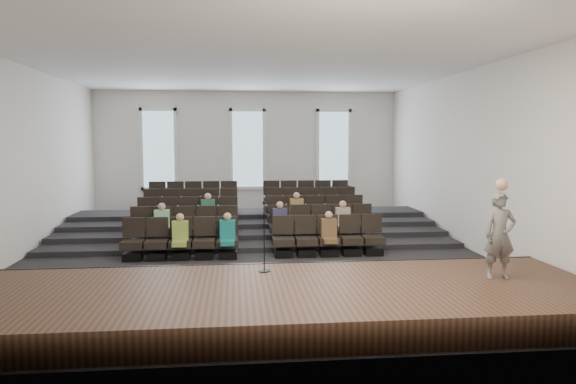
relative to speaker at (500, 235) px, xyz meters
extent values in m
plane|color=black|center=(-4.31, 4.90, -1.30)|extent=(14.00, 14.00, 0.00)
cube|color=white|center=(-4.31, 4.90, 3.71)|extent=(12.00, 14.00, 0.02)
cube|color=silver|center=(-4.31, 11.92, 1.20)|extent=(12.00, 0.04, 5.00)
cube|color=silver|center=(-4.31, -2.12, 1.20)|extent=(12.00, 0.04, 5.00)
cube|color=silver|center=(-10.33, 4.90, 1.20)|extent=(0.04, 14.00, 5.00)
cube|color=silver|center=(1.71, 4.90, 1.20)|extent=(0.04, 14.00, 5.00)
cube|color=#48301F|center=(-4.31, -0.20, -1.05)|extent=(11.80, 3.60, 0.50)
cube|color=black|center=(-4.31, 1.57, -1.05)|extent=(11.80, 0.06, 0.52)
cube|color=black|center=(-4.31, 7.22, -1.22)|extent=(11.80, 4.80, 0.15)
cube|color=black|center=(-4.31, 7.75, -1.15)|extent=(11.80, 3.75, 0.30)
cube|color=black|center=(-4.31, 8.27, -1.07)|extent=(11.80, 2.70, 0.45)
cube|color=black|center=(-4.31, 8.80, -1.00)|extent=(11.80, 1.65, 0.60)
cube|color=black|center=(-7.44, 4.30, -1.20)|extent=(0.47, 0.43, 0.20)
cube|color=black|center=(-7.44, 4.30, -0.89)|extent=(0.55, 0.50, 0.19)
cube|color=black|center=(-7.44, 4.51, -0.48)|extent=(0.55, 0.08, 0.50)
cube|color=black|center=(-6.84, 4.30, -1.20)|extent=(0.47, 0.43, 0.20)
cube|color=black|center=(-6.84, 4.30, -0.89)|extent=(0.55, 0.50, 0.19)
cube|color=black|center=(-6.84, 4.51, -0.48)|extent=(0.55, 0.08, 0.50)
cube|color=black|center=(-6.24, 4.30, -1.20)|extent=(0.47, 0.43, 0.20)
cube|color=black|center=(-6.24, 4.30, -0.89)|extent=(0.55, 0.50, 0.19)
cube|color=black|center=(-6.24, 4.51, -0.48)|extent=(0.55, 0.08, 0.50)
cube|color=black|center=(-5.64, 4.30, -1.20)|extent=(0.47, 0.43, 0.20)
cube|color=black|center=(-5.64, 4.30, -0.89)|extent=(0.55, 0.50, 0.19)
cube|color=black|center=(-5.64, 4.51, -0.48)|extent=(0.55, 0.08, 0.50)
cube|color=black|center=(-5.04, 4.30, -1.20)|extent=(0.47, 0.43, 0.20)
cube|color=black|center=(-5.04, 4.30, -0.89)|extent=(0.55, 0.50, 0.19)
cube|color=black|center=(-5.04, 4.51, -0.48)|extent=(0.55, 0.08, 0.50)
cube|color=black|center=(-3.59, 4.30, -1.20)|extent=(0.47, 0.43, 0.20)
cube|color=black|center=(-3.59, 4.30, -0.89)|extent=(0.55, 0.50, 0.19)
cube|color=black|center=(-3.59, 4.51, -0.48)|extent=(0.55, 0.08, 0.50)
cube|color=black|center=(-2.99, 4.30, -1.20)|extent=(0.47, 0.43, 0.20)
cube|color=black|center=(-2.99, 4.30, -0.89)|extent=(0.55, 0.50, 0.19)
cube|color=black|center=(-2.99, 4.51, -0.48)|extent=(0.55, 0.08, 0.50)
cube|color=black|center=(-2.39, 4.30, -1.20)|extent=(0.47, 0.43, 0.20)
cube|color=black|center=(-2.39, 4.30, -0.89)|extent=(0.55, 0.50, 0.19)
cube|color=black|center=(-2.39, 4.51, -0.48)|extent=(0.55, 0.08, 0.50)
cube|color=black|center=(-1.79, 4.30, -1.20)|extent=(0.47, 0.43, 0.20)
cube|color=black|center=(-1.79, 4.30, -0.89)|extent=(0.55, 0.50, 0.19)
cube|color=black|center=(-1.79, 4.51, -0.48)|extent=(0.55, 0.08, 0.50)
cube|color=black|center=(-1.19, 4.30, -1.20)|extent=(0.47, 0.43, 0.20)
cube|color=black|center=(-1.19, 4.30, -0.89)|extent=(0.55, 0.50, 0.19)
cube|color=black|center=(-1.19, 4.51, -0.48)|extent=(0.55, 0.08, 0.50)
cube|color=black|center=(-7.44, 5.35, -1.05)|extent=(0.47, 0.43, 0.20)
cube|color=black|center=(-7.44, 5.35, -0.74)|extent=(0.55, 0.50, 0.19)
cube|color=black|center=(-7.44, 5.56, -0.33)|extent=(0.55, 0.08, 0.50)
cube|color=black|center=(-6.84, 5.35, -1.05)|extent=(0.47, 0.43, 0.20)
cube|color=black|center=(-6.84, 5.35, -0.74)|extent=(0.55, 0.50, 0.19)
cube|color=black|center=(-6.84, 5.56, -0.33)|extent=(0.55, 0.08, 0.50)
cube|color=black|center=(-6.24, 5.35, -1.05)|extent=(0.47, 0.43, 0.20)
cube|color=black|center=(-6.24, 5.35, -0.74)|extent=(0.55, 0.50, 0.19)
cube|color=black|center=(-6.24, 5.56, -0.33)|extent=(0.55, 0.08, 0.50)
cube|color=black|center=(-5.64, 5.35, -1.05)|extent=(0.47, 0.43, 0.20)
cube|color=black|center=(-5.64, 5.35, -0.74)|extent=(0.55, 0.50, 0.19)
cube|color=black|center=(-5.64, 5.56, -0.33)|extent=(0.55, 0.08, 0.50)
cube|color=black|center=(-5.04, 5.35, -1.05)|extent=(0.47, 0.43, 0.20)
cube|color=black|center=(-5.04, 5.35, -0.74)|extent=(0.55, 0.50, 0.19)
cube|color=black|center=(-5.04, 5.56, -0.33)|extent=(0.55, 0.08, 0.50)
cube|color=black|center=(-3.59, 5.35, -1.05)|extent=(0.47, 0.43, 0.20)
cube|color=black|center=(-3.59, 5.35, -0.74)|extent=(0.55, 0.50, 0.19)
cube|color=black|center=(-3.59, 5.56, -0.33)|extent=(0.55, 0.08, 0.50)
cube|color=black|center=(-2.99, 5.35, -1.05)|extent=(0.47, 0.43, 0.20)
cube|color=black|center=(-2.99, 5.35, -0.74)|extent=(0.55, 0.50, 0.19)
cube|color=black|center=(-2.99, 5.56, -0.33)|extent=(0.55, 0.08, 0.50)
cube|color=black|center=(-2.39, 5.35, -1.05)|extent=(0.47, 0.43, 0.20)
cube|color=black|center=(-2.39, 5.35, -0.74)|extent=(0.55, 0.50, 0.19)
cube|color=black|center=(-2.39, 5.56, -0.33)|extent=(0.55, 0.08, 0.50)
cube|color=black|center=(-1.79, 5.35, -1.05)|extent=(0.47, 0.43, 0.20)
cube|color=black|center=(-1.79, 5.35, -0.74)|extent=(0.55, 0.50, 0.19)
cube|color=black|center=(-1.79, 5.56, -0.33)|extent=(0.55, 0.08, 0.50)
cube|color=black|center=(-1.19, 5.35, -1.05)|extent=(0.47, 0.43, 0.20)
cube|color=black|center=(-1.19, 5.35, -0.74)|extent=(0.55, 0.50, 0.19)
cube|color=black|center=(-1.19, 5.56, -0.33)|extent=(0.55, 0.08, 0.50)
cube|color=black|center=(-7.44, 6.40, -0.90)|extent=(0.47, 0.42, 0.20)
cube|color=black|center=(-7.44, 6.40, -0.59)|extent=(0.55, 0.50, 0.19)
cube|color=black|center=(-7.44, 6.61, -0.18)|extent=(0.55, 0.08, 0.50)
cube|color=black|center=(-6.84, 6.40, -0.90)|extent=(0.47, 0.42, 0.20)
cube|color=black|center=(-6.84, 6.40, -0.59)|extent=(0.55, 0.50, 0.19)
cube|color=black|center=(-6.84, 6.61, -0.18)|extent=(0.55, 0.08, 0.50)
cube|color=black|center=(-6.24, 6.40, -0.90)|extent=(0.47, 0.42, 0.20)
cube|color=black|center=(-6.24, 6.40, -0.59)|extent=(0.55, 0.50, 0.19)
cube|color=black|center=(-6.24, 6.61, -0.18)|extent=(0.55, 0.08, 0.50)
cube|color=black|center=(-5.64, 6.40, -0.90)|extent=(0.47, 0.42, 0.20)
cube|color=black|center=(-5.64, 6.40, -0.59)|extent=(0.55, 0.50, 0.19)
cube|color=black|center=(-5.64, 6.61, -0.18)|extent=(0.55, 0.08, 0.50)
cube|color=black|center=(-5.04, 6.40, -0.90)|extent=(0.47, 0.42, 0.20)
cube|color=black|center=(-5.04, 6.40, -0.59)|extent=(0.55, 0.50, 0.19)
cube|color=black|center=(-5.04, 6.61, -0.18)|extent=(0.55, 0.08, 0.50)
cube|color=black|center=(-3.59, 6.40, -0.90)|extent=(0.47, 0.42, 0.20)
cube|color=black|center=(-3.59, 6.40, -0.59)|extent=(0.55, 0.50, 0.19)
cube|color=black|center=(-3.59, 6.61, -0.18)|extent=(0.55, 0.08, 0.50)
cube|color=black|center=(-2.99, 6.40, -0.90)|extent=(0.47, 0.42, 0.20)
cube|color=black|center=(-2.99, 6.40, -0.59)|extent=(0.55, 0.50, 0.19)
cube|color=black|center=(-2.99, 6.61, -0.18)|extent=(0.55, 0.08, 0.50)
cube|color=black|center=(-2.39, 6.40, -0.90)|extent=(0.47, 0.42, 0.20)
cube|color=black|center=(-2.39, 6.40, -0.59)|extent=(0.55, 0.50, 0.19)
cube|color=black|center=(-2.39, 6.61, -0.18)|extent=(0.55, 0.08, 0.50)
cube|color=black|center=(-1.79, 6.40, -0.90)|extent=(0.47, 0.42, 0.20)
cube|color=black|center=(-1.79, 6.40, -0.59)|extent=(0.55, 0.50, 0.19)
cube|color=black|center=(-1.79, 6.61, -0.18)|extent=(0.55, 0.08, 0.50)
cube|color=black|center=(-1.19, 6.40, -0.90)|extent=(0.47, 0.42, 0.20)
cube|color=black|center=(-1.19, 6.40, -0.59)|extent=(0.55, 0.50, 0.19)
cube|color=black|center=(-1.19, 6.61, -0.18)|extent=(0.55, 0.08, 0.50)
cube|color=black|center=(-7.44, 7.45, -0.75)|extent=(0.47, 0.42, 0.20)
cube|color=black|center=(-7.44, 7.45, -0.44)|extent=(0.55, 0.50, 0.19)
cube|color=black|center=(-7.44, 7.66, -0.03)|extent=(0.55, 0.08, 0.50)
cube|color=black|center=(-6.84, 7.45, -0.75)|extent=(0.47, 0.42, 0.20)
cube|color=black|center=(-6.84, 7.45, -0.44)|extent=(0.55, 0.50, 0.19)
cube|color=black|center=(-6.84, 7.66, -0.03)|extent=(0.55, 0.08, 0.50)
cube|color=black|center=(-6.24, 7.45, -0.75)|extent=(0.47, 0.42, 0.20)
cube|color=black|center=(-6.24, 7.45, -0.44)|extent=(0.55, 0.50, 0.19)
cube|color=black|center=(-6.24, 7.66, -0.03)|extent=(0.55, 0.08, 0.50)
cube|color=black|center=(-5.64, 7.45, -0.75)|extent=(0.47, 0.42, 0.20)
cube|color=black|center=(-5.64, 7.45, -0.44)|extent=(0.55, 0.50, 0.19)
cube|color=black|center=(-5.64, 7.66, -0.03)|extent=(0.55, 0.08, 0.50)
cube|color=black|center=(-5.04, 7.45, -0.75)|extent=(0.47, 0.42, 0.20)
cube|color=black|center=(-5.04, 7.45, -0.44)|extent=(0.55, 0.50, 0.19)
cube|color=black|center=(-5.04, 7.66, -0.03)|extent=(0.55, 0.08, 0.50)
cube|color=black|center=(-3.59, 7.45, -0.75)|extent=(0.47, 0.42, 0.20)
cube|color=black|center=(-3.59, 7.45, -0.44)|extent=(0.55, 0.50, 0.19)
cube|color=black|center=(-3.59, 7.66, -0.03)|extent=(0.55, 0.08, 0.50)
cube|color=black|center=(-2.99, 7.45, -0.75)|extent=(0.47, 0.42, 0.20)
cube|color=black|center=(-2.99, 7.45, -0.44)|extent=(0.55, 0.50, 0.19)
cube|color=black|center=(-2.99, 7.66, -0.03)|extent=(0.55, 0.08, 0.50)
cube|color=black|center=(-2.39, 7.45, -0.75)|extent=(0.47, 0.42, 0.20)
cube|color=black|center=(-2.39, 7.45, -0.44)|extent=(0.55, 0.50, 0.19)
cube|color=black|center=(-2.39, 7.66, -0.03)|extent=(0.55, 0.08, 0.50)
cube|color=black|center=(-1.79, 7.45, -0.75)|extent=(0.47, 0.42, 0.20)
cube|color=black|center=(-1.79, 7.45, -0.44)|extent=(0.55, 0.50, 0.19)
cube|color=black|center=(-1.79, 7.66, -0.03)|extent=(0.55, 0.08, 0.50)
cube|color=black|center=(-1.19, 7.45, -0.75)|extent=(0.47, 0.42, 0.20)
cube|color=black|center=(-1.19, 7.45, -0.44)|extent=(0.55, 0.50, 0.19)
cube|color=black|center=(-1.19, 7.66, -0.03)|extent=(0.55, 0.08, 0.50)
cube|color=black|center=(-7.44, 8.50, -0.60)|extent=(0.47, 0.42, 0.20)
cube|color=black|center=(-7.44, 8.50, -0.29)|extent=(0.55, 0.50, 0.19)
cube|color=black|center=(-7.44, 8.71, 0.12)|extent=(0.55, 0.08, 0.50)
cube|color=black|center=(-6.84, 8.50, -0.60)|extent=(0.47, 0.42, 0.20)
cube|color=black|center=(-6.84, 8.50, -0.29)|extent=(0.55, 0.50, 0.19)
cube|color=black|center=(-6.84, 8.71, 0.12)|extent=(0.55, 0.08, 0.50)
cube|color=black|center=(-6.24, 8.50, -0.60)|extent=(0.47, 0.42, 0.20)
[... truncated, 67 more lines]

